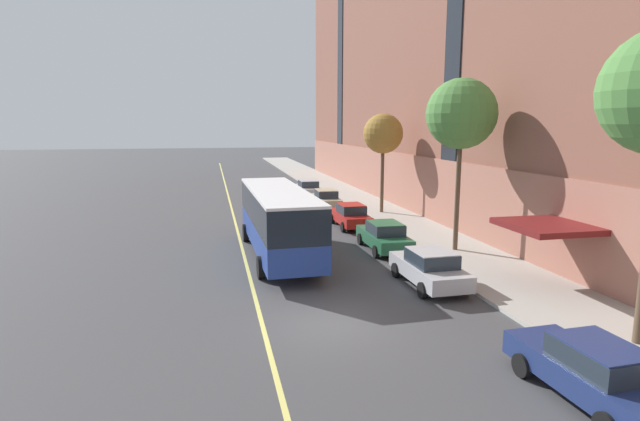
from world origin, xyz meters
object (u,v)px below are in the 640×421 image
Objects in this scene: parked_car_silver_3 at (308,188)px; street_tree_far_uptown at (461,114)px; parked_car_champagne_8 at (326,199)px; street_tree_far_downtown at (383,134)px; parked_car_red_2 at (350,215)px; parked_car_navy_5 at (593,371)px; parked_car_silver_4 at (429,268)px; parked_car_green_7 at (384,236)px; city_bus at (278,218)px.

street_tree_far_uptown is at bearing -80.32° from parked_car_silver_3.
street_tree_far_downtown is (3.59, -3.15, 5.16)m from parked_car_champagne_8.
parked_car_navy_5 is (0.03, -21.37, -0.00)m from parked_car_red_2.
street_tree_far_uptown is at bearing -90.00° from street_tree_far_downtown.
parked_car_red_2 is 1.00× the size of parked_car_champagne_8.
parked_car_silver_4 is 0.62× the size of street_tree_far_downtown.
parked_car_green_7 is at bearing -89.57° from parked_car_silver_3.
parked_car_champagne_8 is (0.05, 7.39, 0.00)m from parked_car_red_2.
parked_car_silver_3 is at bearing 99.68° from street_tree_far_uptown.
city_bus is 5.83m from parked_car_green_7.
parked_car_champagne_8 is 0.62× the size of street_tree_far_downtown.
parked_car_navy_5 is at bearing -89.85° from parked_car_silver_3.
city_bus is 1.29× the size of street_tree_far_uptown.
city_bus is 14.94m from parked_car_champagne_8.
parked_car_navy_5 and parked_car_champagne_8 have the same top height.
parked_car_red_2 is 0.63× the size of street_tree_far_downtown.
parked_car_silver_4 is 0.99× the size of parked_car_champagne_8.
city_bus is 2.49× the size of parked_car_champagne_8.
city_bus is 2.51× the size of parked_car_silver_4.
parked_car_red_2 is at bearing 90.08° from parked_car_navy_5.
city_bus reaches higher than parked_car_silver_4.
city_bus is at bearing -105.03° from parked_car_silver_3.
street_tree_far_downtown is at bearing 71.35° from parked_car_green_7.
city_bus is 8.58m from parked_car_red_2.
parked_car_green_7 is (0.17, 6.05, 0.00)m from parked_car_silver_4.
parked_car_red_2 is 10.44m from street_tree_far_uptown.
parked_car_red_2 and parked_car_silver_4 have the same top height.
street_tree_far_uptown is at bearing -63.87° from parked_car_red_2.
parked_car_green_7 is (0.06, 15.10, 0.00)m from parked_car_navy_5.
parked_car_silver_4 is (-0.01, -26.58, -0.00)m from parked_car_silver_3.
parked_car_silver_4 is (-0.07, -12.31, 0.00)m from parked_car_red_2.
parked_car_red_2 and parked_car_champagne_8 have the same top height.
parked_car_green_7 is at bearing 88.43° from parked_car_silver_4.
parked_car_red_2 is 0.99× the size of parked_car_navy_5.
street_tree_far_downtown is (3.55, 10.51, 5.16)m from parked_car_green_7.
parked_car_champagne_8 is (0.02, 28.76, 0.00)m from parked_car_navy_5.
parked_car_green_7 is 0.64× the size of street_tree_far_downtown.
parked_car_silver_3 is 35.64m from parked_car_navy_5.
street_tree_far_downtown is (0.00, 11.66, -1.21)m from street_tree_far_uptown.
parked_car_champagne_8 is (5.65, 13.77, -1.24)m from city_bus.
parked_car_green_7 is at bearing -108.65° from street_tree_far_downtown.
street_tree_far_uptown is 1.21× the size of street_tree_far_downtown.
parked_car_champagne_8 is at bearing 89.64° from parked_car_red_2.
parked_car_red_2 is at bearing 90.85° from parked_car_green_7.
city_bus is at bearing -178.85° from parked_car_green_7.
parked_car_red_2 is at bearing 48.70° from city_bus.
parked_car_navy_5 is 15.75m from street_tree_far_uptown.
street_tree_far_uptown reaches higher than parked_car_red_2.
parked_car_silver_4 is at bearing -91.57° from parked_car_green_7.
street_tree_far_uptown reaches higher than parked_car_silver_3.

